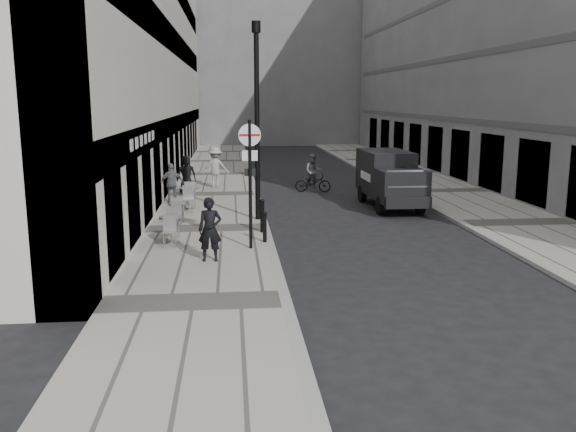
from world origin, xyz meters
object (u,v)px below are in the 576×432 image
Objects in this scene: panel_van at (389,176)px; walking_man at (210,230)px; lamppost at (257,112)px; sign_post at (250,167)px; cyclist at (313,177)px.

walking_man is at bearing -131.36° from panel_van.
lamppost reaches higher than walking_man.
sign_post is 12.08m from cyclist.
walking_man is 0.93× the size of cyclist.
panel_van is 2.65× the size of cyclist.
sign_post is 9.34m from panel_van.
panel_van is (7.08, 8.40, 0.30)m from walking_man.
cyclist is at bearing 72.09° from walking_man.
walking_man is 2.30m from sign_post.
panel_van reaches higher than cyclist.
walking_man is 13.54m from cyclist.
walking_man is at bearing -131.52° from sign_post.
panel_van is 5.11m from cyclist.
lamppost reaches higher than cyclist.
lamppost is at bearing 76.42° from walking_man.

